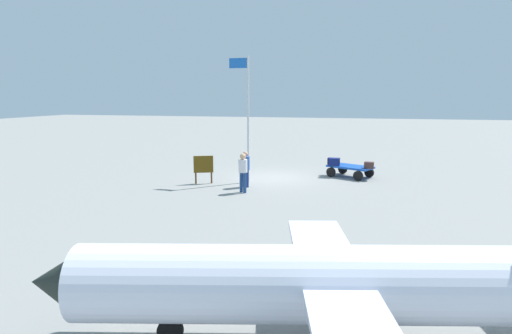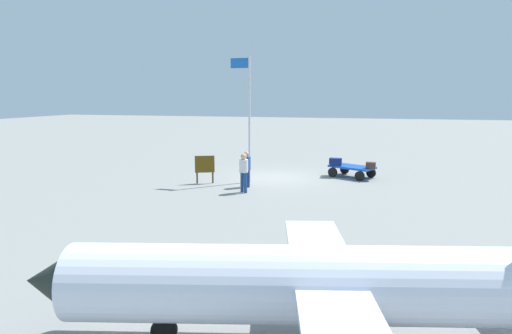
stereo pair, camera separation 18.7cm
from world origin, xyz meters
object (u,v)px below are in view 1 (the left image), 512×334
suitcase_tan (369,165)px  luggage_cart (350,168)px  airplane_near (316,283)px  flagpole (247,111)px  worker_lead (243,169)px  worker_trailing (245,166)px  suitcase_maroon (334,162)px  suitcase_grey (334,161)px  signboard (203,166)px

suitcase_tan → luggage_cart: bearing=-31.5°
luggage_cart → suitcase_tan: size_ratio=5.09×
airplane_near → flagpole: size_ratio=1.56×
worker_lead → flagpole: flagpole is taller
luggage_cart → worker_lead: size_ratio=1.45×
worker_trailing → flagpole: size_ratio=0.28×
luggage_cart → flagpole: size_ratio=0.42×
suitcase_tan → worker_trailing: size_ratio=0.29×
worker_trailing → flagpole: (0.24, -1.09, 2.41)m
luggage_cart → worker_lead: bearing=47.5°
suitcase_maroon → worker_lead: 5.78m
suitcase_maroon → worker_lead: (3.52, 4.59, 0.25)m
suitcase_grey → airplane_near: size_ratio=0.07×
flagpole → airplane_near: bearing=110.3°
suitcase_grey → flagpole: size_ratio=0.11×
suitcase_maroon → flagpole: (3.96, 2.40, 2.61)m
worker_trailing → worker_lead: bearing=100.0°
flagpole → worker_lead: bearing=101.4°
worker_trailing → flagpole: 2.66m
luggage_cart → flagpole: bearing=27.8°
suitcase_tan → suitcase_grey: size_ratio=0.76×
suitcase_maroon → worker_trailing: 5.10m
suitcase_tan → signboard: signboard is taller
luggage_cart → airplane_near: size_ratio=0.27×
suitcase_grey → flagpole: 5.50m
suitcase_grey → worker_trailing: worker_trailing is taller
luggage_cart → suitcase_grey: bearing=-21.4°
suitcase_grey → suitcase_maroon: suitcase_maroon is taller
suitcase_maroon → airplane_near: bearing=92.7°
airplane_near → signboard: size_ratio=7.00×
luggage_cart → worker_lead: 6.39m
worker_lead → signboard: worker_lead is taller
suitcase_maroon → signboard: size_ratio=0.44×
suitcase_grey → flagpole: flagpole is taller
suitcase_tan → suitcase_grey: (1.76, -0.90, 0.00)m
luggage_cart → suitcase_grey: size_ratio=3.85×
worker_trailing → signboard: (2.13, -0.28, -0.14)m
luggage_cart → flagpole: flagpole is taller
flagpole → suitcase_tan: bearing=-161.2°
flagpole → suitcase_maroon: bearing=-148.8°
worker_lead → signboard: (2.33, -1.38, -0.19)m
suitcase_maroon → airplane_near: (-0.70, 14.99, 0.31)m
suitcase_tan → flagpole: size_ratio=0.08×
worker_trailing → signboard: worker_trailing is taller
worker_lead → airplane_near: (-4.21, 10.41, 0.06)m
suitcase_grey → worker_lead: bearing=55.3°
luggage_cart → signboard: 7.42m
suitcase_maroon → airplane_near: 15.01m
worker_trailing → signboard: size_ratio=1.24×
suitcase_tan → suitcase_grey: suitcase_grey is taller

